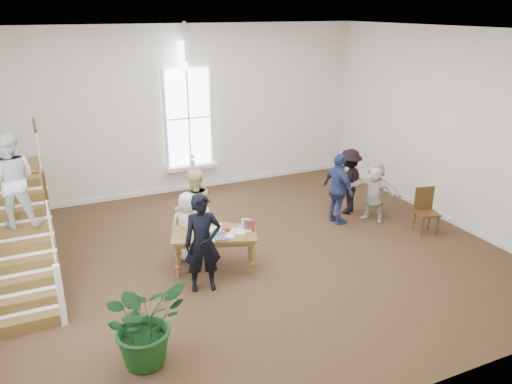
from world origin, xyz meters
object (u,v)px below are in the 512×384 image
library_table (215,237)px  elderly_woman (188,226)px  woman_cluster_a (338,189)px  woman_cluster_c (374,191)px  side_chair (426,208)px  police_officer (203,243)px  floor_plant (145,322)px  woman_cluster_b (349,181)px  person_yellow (194,209)px

library_table → elderly_woman: size_ratio=1.26×
woman_cluster_a → woman_cluster_c: (0.90, -0.20, -0.12)m
side_chair → woman_cluster_a: bearing=154.3°
police_officer → floor_plant: size_ratio=1.38×
police_officer → woman_cluster_b: 4.90m
woman_cluster_a → woman_cluster_b: size_ratio=1.05×
police_officer → floor_plant: (-1.41, -1.57, -0.26)m
elderly_woman → side_chair: elderly_woman is taller
elderly_woman → woman_cluster_a: size_ratio=0.84×
library_table → side_chair: bearing=15.2°
library_table → side_chair: side_chair is taller
police_officer → elderly_woman: (0.10, 1.25, -0.21)m
library_table → woman_cluster_b: bearing=37.8°
police_officer → person_yellow: size_ratio=1.06×
floor_plant → elderly_woman: bearing=61.8°
elderly_woman → woman_cluster_c: woman_cluster_c is taller
elderly_woman → woman_cluster_c: bearing=-161.0°
police_officer → side_chair: bearing=14.7°
floor_plant → woman_cluster_b: bearing=31.1°
woman_cluster_b → woman_cluster_c: size_ratio=1.11×
woman_cluster_c → floor_plant: bearing=-95.7°
police_officer → woman_cluster_c: size_ratio=1.25×
elderly_woman → floor_plant: elderly_woman is taller
elderly_woman → woman_cluster_b: bearing=-152.5°
woman_cluster_c → floor_plant: woman_cluster_c is taller
woman_cluster_c → woman_cluster_a: bearing=-133.4°
library_table → elderly_woman: 0.70m
elderly_woman → person_yellow: person_yellow is taller
elderly_woman → person_yellow: (0.30, 0.50, 0.15)m
person_yellow → woman_cluster_c: 4.39m
woman_cluster_b → woman_cluster_c: (0.30, -0.65, -0.08)m
library_table → woman_cluster_b: (4.01, 1.34, 0.14)m
police_officer → person_yellow: 1.80m
police_officer → woman_cluster_b: (4.47, 1.99, -0.10)m
person_yellow → woman_cluster_a: 3.48m
police_officer → woman_cluster_a: size_ratio=1.08×
person_yellow → library_table: bearing=86.2°
woman_cluster_c → floor_plant: size_ratio=1.11×
police_officer → elderly_woman: police_officer is taller
police_officer → library_table: bearing=66.2°
elderly_woman → floor_plant: (-1.51, -2.82, -0.05)m
floor_plant → side_chair: (6.84, 1.86, -0.08)m
library_table → woman_cluster_c: 4.37m
elderly_woman → woman_cluster_b: 4.44m
woman_cluster_a → woman_cluster_b: bearing=-58.6°
person_yellow → woman_cluster_a: size_ratio=1.02×
police_officer → woman_cluster_c: 4.96m
elderly_woman → person_yellow: 0.60m
elderly_woman → woman_cluster_a: woman_cluster_a is taller
library_table → floor_plant: (-1.87, -2.22, -0.01)m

